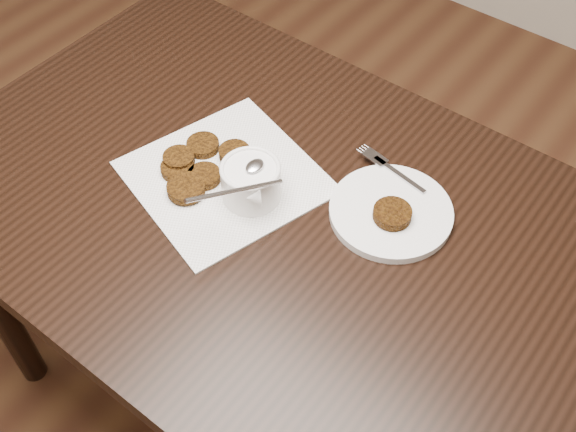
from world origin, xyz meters
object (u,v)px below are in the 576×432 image
object	(u,v)px
napkin	(225,177)
plate_with_patty	(391,209)
table	(277,322)
sauce_ramekin	(250,167)

from	to	relation	value
napkin	plate_with_patty	distance (m)	0.30
table	plate_with_patty	distance (m)	0.44
table	plate_with_patty	world-z (taller)	plate_with_patty
sauce_ramekin	plate_with_patty	distance (m)	0.25
table	napkin	size ratio (longest dim) A/B	4.17
table	sauce_ramekin	distance (m)	0.45
table	sauce_ramekin	size ratio (longest dim) A/B	9.01
table	sauce_ramekin	xyz separation A→B (m)	(-0.05, -0.00, 0.45)
table	plate_with_patty	xyz separation A→B (m)	(0.17, 0.11, 0.39)
napkin	plate_with_patty	size ratio (longest dim) A/B	1.44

